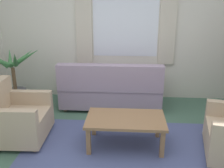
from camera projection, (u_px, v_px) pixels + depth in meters
ground_plane at (121, 156)px, 3.36m from camera, size 6.24×6.24×0.00m
wall_back at (125, 36)px, 5.08m from camera, size 5.32×0.12×2.60m
window_with_curtains at (125, 29)px, 4.95m from camera, size 1.98×0.07×1.40m
area_rug at (121, 155)px, 3.36m from camera, size 2.78×1.97×0.01m
couch at (111, 90)px, 4.77m from camera, size 1.90×0.82×0.92m
armchair_left at (15, 117)px, 3.68m from camera, size 0.85×0.87×0.88m
coffee_table at (126, 122)px, 3.49m from camera, size 1.10×0.64×0.44m
potted_plant at (14, 81)px, 4.88m from camera, size 1.28×0.98×1.25m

